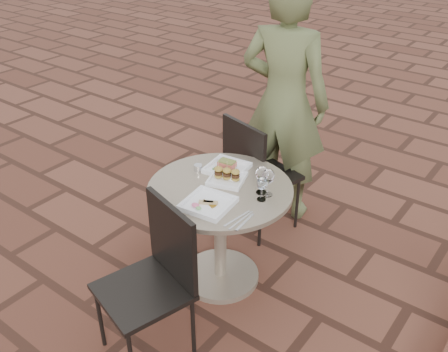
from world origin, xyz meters
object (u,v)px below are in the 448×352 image
Objects in this scene: diner at (284,102)px; plate_salmon at (227,167)px; cafe_table at (220,220)px; chair_near at (157,271)px; plate_sliders at (227,176)px; plate_tuna at (208,203)px; chair_far at (254,168)px.

plate_salmon is (0.05, -0.78, -0.19)m from diner.
cafe_table is 3.27× the size of plate_salmon.
chair_near reaches higher than plate_sliders.
plate_sliders is (0.13, -0.89, -0.17)m from diner.
cafe_table is 0.34m from plate_tuna.
plate_tuna is at bearing 119.85° from chair_far.
cafe_table is at bearing 118.55° from chair_far.
plate_salmon is 0.93× the size of plate_tuna.
cafe_table is 0.97× the size of chair_far.
cafe_table is 1.09m from diner.
diner reaches higher than chair_far.
chair_far is 0.54m from diner.
chair_near is at bearing 86.75° from diner.
chair_near is at bearing -79.08° from plate_salmon.
plate_salmon is at bearing 83.07° from diner.
cafe_table is 0.66m from chair_near.
cafe_table is 0.48× the size of diner.
diner reaches higher than chair_near.
chair_far reaches higher than plate_tuna.
chair_far is 0.56m from plate_sliders.
cafe_table is 0.34m from plate_salmon.
plate_tuna is (0.22, -1.18, -0.19)m from diner.
diner is at bearing 98.61° from cafe_table.
chair_near is 3.16× the size of plate_tuna.
cafe_table is at bearing -64.14° from plate_salmon.
diner is 0.81m from plate_salmon.
diner reaches higher than plate_salmon.
diner is (-0.15, 0.98, 0.45)m from cafe_table.
diner is (-0.00, 0.38, 0.39)m from chair_far.
cafe_table is at bearing 87.78° from diner.
diner is at bearing -74.39° from chair_far.
plate_sliders is at bearing 87.78° from diner.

